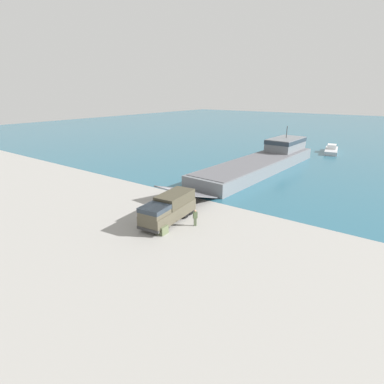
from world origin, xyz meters
name	(u,v)px	position (x,y,z in m)	size (l,w,h in m)	color
ground_plane	(168,203)	(0.00, 0.00, 0.00)	(240.00, 240.00, 0.00)	gray
water_surface	(334,130)	(0.00, 93.91, 0.00)	(240.00, 180.00, 0.01)	#285B70
landing_craft	(265,160)	(2.30, 24.77, 1.60)	(8.89, 39.79, 6.91)	slate
military_truck	(168,208)	(3.63, -4.18, 1.55)	(3.40, 7.84, 2.89)	#4C4738
soldier_on_ramp	(195,217)	(6.60, -3.39, 1.05)	(0.45, 0.50, 1.81)	#475638
moored_boat_a	(331,150)	(8.85, 47.89, 0.61)	(4.12, 8.99, 1.84)	#B7BABF
mooring_bollard	(171,193)	(-1.73, 2.59, 0.41)	(0.32, 0.32, 0.75)	#333338
cargo_crate	(162,230)	(5.03, -6.84, 0.42)	(0.85, 1.02, 0.85)	#566042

